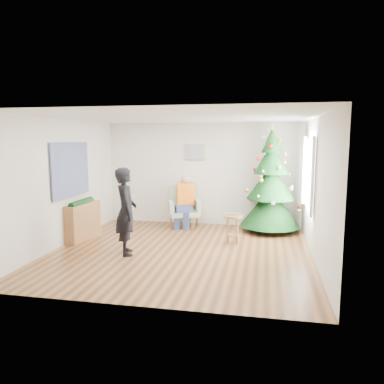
% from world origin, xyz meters
% --- Properties ---
extents(floor, '(5.00, 5.00, 0.00)m').
position_xyz_m(floor, '(0.00, 0.00, 0.00)').
color(floor, brown).
rests_on(floor, ground).
extents(ceiling, '(5.00, 5.00, 0.00)m').
position_xyz_m(ceiling, '(0.00, 0.00, 2.60)').
color(ceiling, white).
rests_on(ceiling, wall_back).
extents(wall_back, '(5.00, 0.00, 5.00)m').
position_xyz_m(wall_back, '(0.00, 2.50, 1.30)').
color(wall_back, silver).
rests_on(wall_back, floor).
extents(wall_front, '(5.00, 0.00, 5.00)m').
position_xyz_m(wall_front, '(0.00, -2.50, 1.30)').
color(wall_front, silver).
rests_on(wall_front, floor).
extents(wall_left, '(0.00, 5.00, 5.00)m').
position_xyz_m(wall_left, '(-2.50, 0.00, 1.30)').
color(wall_left, silver).
rests_on(wall_left, floor).
extents(wall_right, '(0.00, 5.00, 5.00)m').
position_xyz_m(wall_right, '(2.50, 0.00, 1.30)').
color(wall_right, silver).
rests_on(wall_right, floor).
extents(window_panel, '(0.04, 1.30, 1.40)m').
position_xyz_m(window_panel, '(2.47, 1.00, 1.50)').
color(window_panel, white).
rests_on(window_panel, wall_right).
extents(curtains, '(0.05, 1.75, 1.50)m').
position_xyz_m(curtains, '(2.44, 1.00, 1.50)').
color(curtains, white).
rests_on(curtains, wall_right).
extents(christmas_tree, '(1.42, 1.42, 2.56)m').
position_xyz_m(christmas_tree, '(1.72, 2.00, 1.15)').
color(christmas_tree, '#3F2816').
rests_on(christmas_tree, floor).
extents(stool, '(0.41, 0.41, 0.61)m').
position_xyz_m(stool, '(0.94, 0.77, 0.31)').
color(stool, brown).
rests_on(stool, floor).
extents(laptop, '(0.34, 0.22, 0.03)m').
position_xyz_m(laptop, '(0.94, 0.77, 0.62)').
color(laptop, silver).
rests_on(laptop, stool).
extents(armchair, '(0.91, 0.88, 1.00)m').
position_xyz_m(armchair, '(-0.39, 2.06, 0.37)').
color(armchair, '#99AE8C').
rests_on(armchair, floor).
extents(seated_person, '(0.52, 0.67, 1.31)m').
position_xyz_m(seated_person, '(-0.37, 2.01, 0.68)').
color(seated_person, navy).
rests_on(seated_person, armchair).
extents(standing_man, '(0.62, 0.72, 1.67)m').
position_xyz_m(standing_man, '(-0.99, -0.36, 0.83)').
color(standing_man, black).
rests_on(standing_man, floor).
extents(game_controller, '(0.09, 0.13, 0.04)m').
position_xyz_m(game_controller, '(-0.81, -0.39, 1.11)').
color(game_controller, white).
rests_on(game_controller, standing_man).
extents(console, '(0.43, 1.03, 0.80)m').
position_xyz_m(console, '(-2.33, 0.46, 0.40)').
color(console, brown).
rests_on(console, floor).
extents(garland, '(0.14, 0.90, 0.14)m').
position_xyz_m(garland, '(-2.33, 0.46, 0.82)').
color(garland, black).
rests_on(garland, console).
extents(tapestry, '(0.03, 1.50, 1.15)m').
position_xyz_m(tapestry, '(-2.46, 0.30, 1.55)').
color(tapestry, black).
rests_on(tapestry, wall_left).
extents(framed_picture, '(0.52, 0.05, 0.42)m').
position_xyz_m(framed_picture, '(-0.20, 2.46, 1.85)').
color(framed_picture, tan).
rests_on(framed_picture, wall_back).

